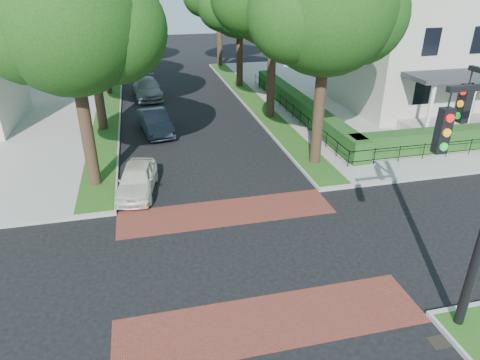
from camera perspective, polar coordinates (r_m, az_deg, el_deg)
name	(u,v)px	position (r m, az deg, el deg)	size (l,w,h in m)	color
ground	(245,257)	(15.41, 0.67, -10.21)	(120.00, 120.00, 0.00)	black
sidewalk_ne	(416,91)	(39.42, 22.40, 10.90)	(30.00, 30.00, 0.15)	gray
crosswalk_far	(227,212)	(18.02, -1.80, -4.32)	(9.00, 2.20, 0.01)	maroon
crosswalk_near	(272,321)	(13.06, 4.24, -18.28)	(9.00, 2.20, 0.01)	maroon
storm_drain	(441,342)	(13.67, 25.26, -18.92)	(0.65, 0.45, 0.01)	black
grass_strip_ne	(253,100)	(33.49, 1.75, 10.56)	(1.60, 29.80, 0.02)	#254714
grass_strip_nw	(108,110)	(32.49, -17.21, 8.92)	(1.60, 29.80, 0.02)	#254714
tree_right_near	(327,8)	(21.18, 11.58, 21.56)	(7.75, 6.67, 10.66)	black
tree_right_far	(240,2)	(37.35, 0.02, 22.69)	(7.25, 6.23, 9.74)	black
tree_left_near	(72,22)	(19.50, -21.46, 18.96)	(7.50, 6.45, 10.20)	black
tree_left_far	(98,1)	(36.39, -18.43, 21.73)	(7.00, 6.02, 9.86)	black
hedge_main_road	(301,106)	(30.28, 8.08, 9.78)	(1.00, 18.00, 1.20)	#1D4618
fence_main_road	(289,109)	(30.05, 6.62, 9.44)	(0.06, 18.00, 0.90)	black
house_victorian	(432,20)	(34.84, 24.22, 18.87)	(13.00, 13.05, 12.48)	beige
parked_car_front	(137,179)	(19.86, -13.58, 0.11)	(1.57, 3.91, 1.33)	silver
parked_car_middle	(155,122)	(27.18, -11.26, 7.56)	(1.51, 4.32, 1.42)	#222733
parked_car_rear	(147,88)	(35.58, -12.26, 11.88)	(2.06, 5.06, 1.47)	gray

